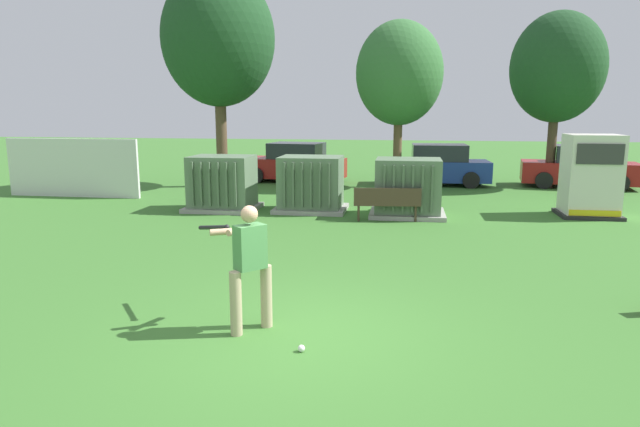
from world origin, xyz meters
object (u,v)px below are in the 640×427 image
object	(u,v)px
transformer_mid_east	(408,188)
parked_car_left_of_center	(436,166)
batter	(248,261)
parked_car_leftmost	(294,164)
transformer_west	(223,184)
transformer_mid_west	(311,184)
generator_enclosure	(591,176)
sports_ball	(301,348)
park_bench	(387,202)
parked_car_right_of_center	(580,168)

from	to	relation	value
transformer_mid_east	parked_car_left_of_center	size ratio (longest dim) A/B	0.49
batter	parked_car_left_of_center	size ratio (longest dim) A/B	0.41
parked_car_left_of_center	parked_car_leftmost	bearing A→B (deg)	178.92
transformer_west	transformer_mid_west	xyz separation A→B (m)	(2.65, 0.25, 0.00)
transformer_mid_east	generator_enclosure	xyz separation A→B (m)	(5.05, 0.70, 0.35)
transformer_mid_east	sports_ball	size ratio (longest dim) A/B	23.33
generator_enclosure	parked_car_left_of_center	distance (m)	7.22
generator_enclosure	batter	size ratio (longest dim) A/B	1.32
transformer_west	sports_ball	world-z (taller)	transformer_west
parked_car_left_of_center	park_bench	bearing A→B (deg)	-102.19
parked_car_left_of_center	batter	bearing A→B (deg)	-101.80
batter	parked_car_leftmost	size ratio (longest dim) A/B	0.39
transformer_mid_east	park_bench	bearing A→B (deg)	-122.15
sports_ball	transformer_mid_west	bearing A→B (deg)	99.14
park_bench	parked_car_right_of_center	distance (m)	10.57
parked_car_left_of_center	parked_car_right_of_center	distance (m)	5.48
transformer_mid_east	sports_ball	distance (m)	9.42
transformer_mid_west	parked_car_leftmost	xyz separation A→B (m)	(-1.84, 6.50, -0.04)
batter	parked_car_right_of_center	xyz separation A→B (m)	(8.70, 15.64, -0.22)
transformer_west	sports_ball	size ratio (longest dim) A/B	23.33
sports_ball	parked_car_leftmost	xyz separation A→B (m)	(-3.40, 16.15, 0.71)
transformer_west	parked_car_left_of_center	bearing A→B (deg)	45.21
batter	sports_ball	size ratio (longest dim) A/B	19.33
transformer_mid_east	batter	world-z (taller)	batter
park_bench	parked_car_right_of_center	size ratio (longest dim) A/B	0.42
batter	parked_car_leftmost	bearing A→B (deg)	99.34
transformer_mid_west	sports_ball	world-z (taller)	transformer_mid_west
park_bench	parked_car_leftmost	world-z (taller)	parked_car_leftmost
park_bench	sports_ball	world-z (taller)	park_bench
transformer_mid_east	parked_car_left_of_center	xyz separation A→B (m)	(1.10, 6.74, -0.04)
parked_car_right_of_center	parked_car_left_of_center	bearing A→B (deg)	-177.90
sports_ball	parked_car_left_of_center	size ratio (longest dim) A/B	0.02
transformer_west	transformer_mid_east	distance (m)	5.49
parked_car_leftmost	parked_car_left_of_center	size ratio (longest dim) A/B	1.04
transformer_mid_west	batter	bearing A→B (deg)	-85.49
parked_car_left_of_center	parked_car_right_of_center	size ratio (longest dim) A/B	0.97
sports_ball	batter	bearing A→B (deg)	144.28
sports_ball	parked_car_left_of_center	xyz separation A→B (m)	(2.39, 16.04, 0.71)
generator_enclosure	parked_car_left_of_center	size ratio (longest dim) A/B	0.54
transformer_mid_west	transformer_mid_east	distance (m)	2.86
sports_ball	transformer_west	bearing A→B (deg)	114.08
transformer_west	park_bench	world-z (taller)	transformer_west
parked_car_leftmost	parked_car_right_of_center	xyz separation A→B (m)	(11.26, 0.09, 0.00)
parked_car_left_of_center	sports_ball	bearing A→B (deg)	-98.46
transformer_mid_west	transformer_mid_east	bearing A→B (deg)	-6.92
parked_car_leftmost	parked_car_right_of_center	world-z (taller)	same
batter	sports_ball	xyz separation A→B (m)	(0.84, -0.60, -0.93)
generator_enclosure	transformer_mid_west	bearing A→B (deg)	-177.39
sports_ball	parked_car_leftmost	size ratio (longest dim) A/B	0.02
park_bench	transformer_mid_east	bearing A→B (deg)	57.85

